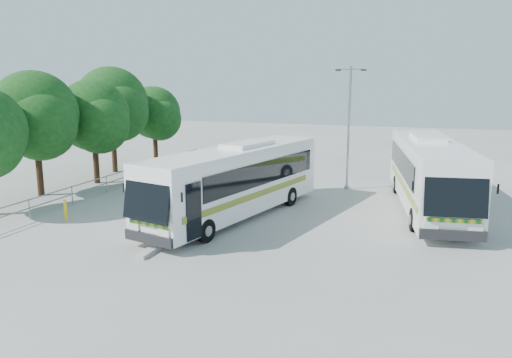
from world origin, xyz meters
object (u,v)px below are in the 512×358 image
(tree_far_b, at_px, (36,114))
(lamppost, at_px, (349,123))
(bollard, at_px, (65,210))
(tree_far_e, at_px, (155,113))
(coach_main, at_px, (236,180))
(coach_adjacent, at_px, (429,172))
(tree_far_d, at_px, (112,103))
(tree_far_c, at_px, (94,116))

(tree_far_b, distance_m, lamppost, 17.63)
(lamppost, xyz_separation_m, bollard, (-11.36, -11.02, -3.48))
(tree_far_e, relative_size, coach_main, 0.49)
(bollard, bearing_deg, tree_far_e, 105.19)
(lamppost, bearing_deg, coach_adjacent, -40.74)
(tree_far_d, height_order, coach_adjacent, tree_far_d)
(tree_far_b, xyz_separation_m, tree_far_d, (-0.30, 7.60, 0.25))
(tree_far_c, distance_m, coach_main, 12.25)
(tree_far_b, xyz_separation_m, coach_main, (12.01, -0.65, -2.76))
(tree_far_b, xyz_separation_m, tree_far_c, (0.89, 3.90, -0.31))
(tree_far_d, relative_size, coach_main, 0.60)
(coach_main, bearing_deg, tree_far_d, 159.78)
(tree_far_d, relative_size, bollard, 7.46)
(tree_far_c, relative_size, coach_main, 0.53)
(tree_far_c, bearing_deg, tree_far_d, 107.83)
(tree_far_e, height_order, coach_adjacent, tree_far_e)
(lamppost, relative_size, bollard, 7.33)
(tree_far_c, distance_m, coach_adjacent, 19.86)
(tree_far_b, distance_m, coach_adjacent, 21.13)
(tree_far_c, xyz_separation_m, coach_adjacent, (19.72, -0.11, -2.37))
(coach_main, height_order, bollard, coach_main)
(tree_far_e, distance_m, bollard, 16.78)
(tree_far_d, distance_m, bollard, 13.14)
(tree_far_c, height_order, coach_adjacent, tree_far_c)
(coach_adjacent, bearing_deg, tree_far_e, 148.70)
(tree_far_c, relative_size, tree_far_d, 0.88)
(bollard, bearing_deg, tree_far_b, 141.32)
(tree_far_b, xyz_separation_m, bollard, (4.69, -3.76, -4.08))
(tree_far_c, relative_size, bollard, 6.60)
(coach_adjacent, bearing_deg, lamppost, 133.78)
(tree_far_c, height_order, tree_far_e, tree_far_c)
(coach_adjacent, xyz_separation_m, bollard, (-15.92, -7.55, -1.40))
(coach_main, bearing_deg, lamppost, 76.55)
(tree_far_e, xyz_separation_m, lamppost, (15.66, -4.84, 0.09))
(lamppost, bearing_deg, tree_far_d, 175.32)
(tree_far_c, bearing_deg, coach_main, -22.25)
(tree_far_b, xyz_separation_m, lamppost, (16.05, 7.26, -0.59))
(tree_far_b, bearing_deg, tree_far_d, 92.23)
(tree_far_d, xyz_separation_m, bollard, (4.99, -11.36, -4.32))
(coach_adjacent, relative_size, bollard, 12.91)
(tree_far_b, xyz_separation_m, coach_adjacent, (20.62, 3.79, -2.67))
(tree_far_e, xyz_separation_m, coach_main, (11.62, -12.75, -2.08))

